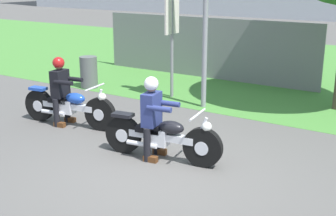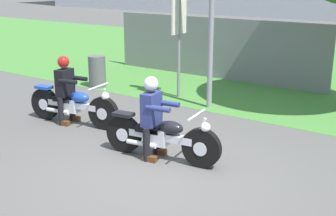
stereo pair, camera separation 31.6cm
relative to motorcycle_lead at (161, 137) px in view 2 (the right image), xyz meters
name	(u,v)px [view 2 (the right image)]	position (x,y,z in m)	size (l,w,h in m)	color
ground	(157,172)	(0.25, -0.46, -0.40)	(120.00, 120.00, 0.00)	#565451
grass_verge	(330,72)	(0.25, 8.82, -0.39)	(60.00, 12.00, 0.01)	#478438
motorcycle_lead	(161,137)	(0.00, 0.00, 0.00)	(2.12, 0.68, 0.89)	black
rider_lead	(152,111)	(-0.17, -0.02, 0.42)	(0.59, 0.51, 1.41)	black
motorcycle_follow	(73,105)	(-2.59, 0.45, 0.01)	(2.18, 0.69, 0.89)	black
rider_follow	(66,84)	(-2.76, 0.43, 0.43)	(0.59, 0.51, 1.42)	black
trash_can	(97,72)	(-4.46, 3.10, 0.03)	(0.47, 0.47, 0.87)	#595E5B
sign_banner	(179,29)	(-2.02, 3.50, 1.33)	(0.08, 0.60, 2.60)	gray
fence_segment	(214,48)	(-2.43, 5.99, 0.50)	(7.00, 0.06, 1.80)	slate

